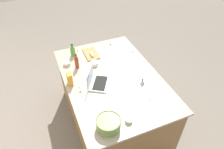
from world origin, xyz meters
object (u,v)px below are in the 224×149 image
bottle_soy (77,62)px  kitchen_timer (142,82)px  cutting_board (91,54)px  laptop (96,81)px  ramekin_medium (129,120)px  butter_stick_left (92,54)px  ramekin_wide (67,64)px  candy_bag (70,79)px  bottle_olive (73,51)px  ramekin_small (94,63)px  mixing_bowl_large (108,123)px

bottle_soy → kitchen_timer: size_ratio=2.89×
cutting_board → laptop: bearing=168.1°
bottle_soy → ramekin_medium: size_ratio=2.81×
cutting_board → kitchen_timer: kitchen_timer is taller
butter_stick_left → ramekin_wide: butter_stick_left is taller
bottle_soy → butter_stick_left: size_ratio=2.02×
laptop → candy_bag: laptop is taller
bottle_soy → butter_stick_left: bottle_soy is taller
bottle_olive → butter_stick_left: bearing=-116.6°
butter_stick_left → candy_bag: bearing=136.8°
laptop → kitchen_timer: laptop is taller
bottle_olive → butter_stick_left: size_ratio=1.79×
laptop → kitchen_timer: size_ratio=4.93×
laptop → cutting_board: (0.65, -0.14, -0.04)m
ramekin_medium → candy_bag: size_ratio=0.47×
bottle_soy → ramekin_medium: 1.14m
ramekin_medium → bottle_olive: bearing=9.9°
cutting_board → butter_stick_left: size_ratio=2.99×
cutting_board → ramekin_wide: ramekin_wide is taller
ramekin_small → kitchen_timer: 0.75m
ramekin_small → ramekin_wide: bearing=67.7°
bottle_olive → ramekin_wide: size_ratio=2.02×
ramekin_medium → kitchen_timer: 0.62m
butter_stick_left → ramekin_medium: butter_stick_left is taller
ramekin_medium → kitchen_timer: (0.46, -0.42, 0.02)m
cutting_board → candy_bag: bearing=139.9°
cutting_board → butter_stick_left: butter_stick_left is taller
butter_stick_left → kitchen_timer: bearing=-153.9°
laptop → candy_bag: 0.33m
butter_stick_left → mixing_bowl_large: bearing=169.4°
bottle_olive → butter_stick_left: 0.29m
laptop → ramekin_medium: size_ratio=4.79×
mixing_bowl_large → kitchen_timer: 0.78m
mixing_bowl_large → candy_bag: 0.82m
ramekin_small → bottle_soy: bearing=81.2°
bottle_olive → ramekin_medium: (-1.41, -0.25, -0.06)m
ramekin_medium → candy_bag: (0.81, 0.43, 0.07)m
butter_stick_left → ramekin_small: 0.22m
cutting_board → ramekin_medium: size_ratio=4.14×
laptop → ramekin_wide: size_ratio=3.90×
ramekin_medium → candy_bag: bearing=28.2°
ramekin_small → bottle_olive: bearing=32.7°
butter_stick_left → ramekin_medium: bearing=179.5°
ramekin_medium → ramekin_wide: (1.22, 0.39, 0.00)m
ramekin_medium → laptop: bearing=10.4°
bottle_soy → ramekin_wide: 0.18m
bottle_olive → kitchen_timer: bearing=-145.2°
bottle_soy → kitchen_timer: 0.94m
laptop → ramekin_wide: bearing=26.1°
ramekin_small → ramekin_medium: (-1.07, -0.02, -0.01)m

